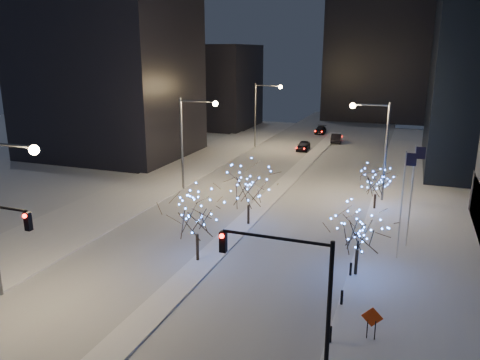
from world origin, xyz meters
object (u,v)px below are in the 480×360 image
at_px(street_lamp_w_near, 0,198).
at_px(construction_sign, 372,320).
at_px(street_lamp_w_far, 262,106).
at_px(street_lamp_w_mid, 190,131).
at_px(holiday_tree_median_far, 249,187).
at_px(holiday_tree_plaza_far, 376,181).
at_px(car_mid, 336,138).
at_px(street_lamp_east, 377,138).
at_px(holiday_tree_plaza_near, 359,229).
at_px(car_near, 303,146).
at_px(holiday_tree_median_near, 197,214).
at_px(car_far, 321,130).
at_px(traffic_signal_east, 295,283).

distance_m(street_lamp_w_near, construction_sign, 21.94).
bearing_deg(street_lamp_w_far, street_lamp_w_mid, -90.00).
distance_m(street_lamp_w_far, holiday_tree_median_far, 34.56).
bearing_deg(holiday_tree_plaza_far, car_mid, 105.03).
bearing_deg(street_lamp_w_far, holiday_tree_plaza_far, -52.11).
distance_m(street_lamp_east, holiday_tree_plaza_near, 17.94).
relative_size(street_lamp_w_mid, street_lamp_east, 1.00).
distance_m(car_near, holiday_tree_median_near, 41.67).
bearing_deg(street_lamp_w_far, car_far, 69.20).
bearing_deg(car_near, holiday_tree_plaza_near, -75.01).
bearing_deg(construction_sign, holiday_tree_plaza_near, 100.52).
distance_m(car_mid, car_far, 9.00).
bearing_deg(holiday_tree_median_far, car_far, 93.66).
distance_m(street_lamp_w_mid, car_near, 26.67).
relative_size(car_mid, car_far, 1.00).
bearing_deg(car_near, street_lamp_east, -63.70).
bearing_deg(car_mid, traffic_signal_east, 91.88).
relative_size(street_lamp_w_far, car_near, 2.32).
height_order(traffic_signal_east, holiday_tree_median_far, traffic_signal_east).
bearing_deg(car_mid, holiday_tree_plaza_near, 95.33).
bearing_deg(holiday_tree_plaza_far, car_far, 107.61).
bearing_deg(car_far, car_mid, -66.12).
bearing_deg(car_mid, street_lamp_w_near, 74.65).
distance_m(car_mid, holiday_tree_plaza_far, 34.76).
bearing_deg(car_far, holiday_tree_median_far, -90.08).
xyz_separation_m(traffic_signal_east, holiday_tree_median_near, (-9.44, 9.62, -1.10)).
distance_m(street_lamp_w_near, holiday_tree_plaza_near, 22.23).
xyz_separation_m(street_lamp_w_far, construction_sign, (21.09, -47.00, -5.23)).
height_order(car_near, holiday_tree_median_near, holiday_tree_median_near).
bearing_deg(car_near, car_far, 88.95).
relative_size(traffic_signal_east, holiday_tree_median_far, 1.31).
relative_size(street_lamp_w_mid, car_far, 2.21).
bearing_deg(construction_sign, holiday_tree_plaza_far, 92.09).
height_order(street_lamp_w_near, street_lamp_w_mid, same).
height_order(street_lamp_east, car_mid, street_lamp_east).
xyz_separation_m(car_mid, construction_sign, (10.66, -55.53, 0.52)).
distance_m(street_lamp_w_near, holiday_tree_median_near, 12.39).
bearing_deg(holiday_tree_plaza_near, car_far, 103.20).
distance_m(holiday_tree_plaza_far, construction_sign, 22.14).
xyz_separation_m(holiday_tree_plaza_near, holiday_tree_plaza_far, (0.00, 14.69, -0.54)).
distance_m(street_lamp_w_far, car_far, 18.59).
xyz_separation_m(street_lamp_east, holiday_tree_median_far, (-9.58, -11.11, -2.95)).
height_order(traffic_signal_east, car_near, traffic_signal_east).
xyz_separation_m(holiday_tree_median_far, construction_sign, (11.66, -13.89, -2.23)).
bearing_deg(holiday_tree_median_near, street_lamp_w_mid, 117.25).
bearing_deg(street_lamp_w_mid, holiday_tree_median_near, -62.75).
bearing_deg(traffic_signal_east, street_lamp_w_mid, 124.51).
distance_m(traffic_signal_east, construction_sign, 6.21).
xyz_separation_m(car_near, holiday_tree_plaza_near, (12.70, -39.83, 2.66)).
distance_m(street_lamp_w_far, car_near, 8.87).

